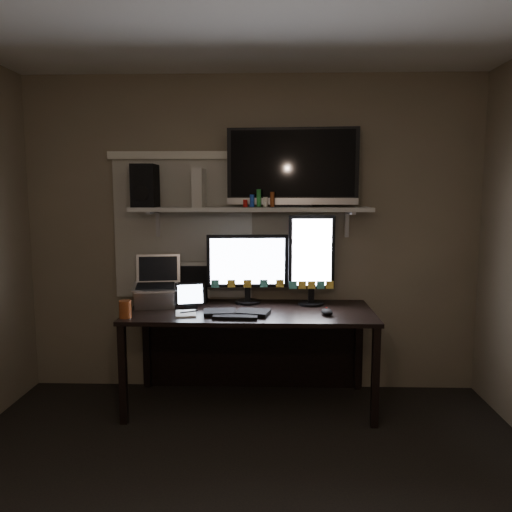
{
  "coord_description": "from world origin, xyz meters",
  "views": [
    {
      "loc": [
        0.15,
        -2.17,
        1.59
      ],
      "look_at": [
        0.05,
        1.25,
        1.15
      ],
      "focal_mm": 35.0,
      "sensor_mm": 36.0,
      "label": 1
    }
  ],
  "objects_px": {
    "desk": "(251,329)",
    "game_console": "(199,188)",
    "speaker": "(145,186)",
    "mouse": "(327,312)",
    "monitor_portrait": "(311,259)",
    "cup": "(125,309)",
    "laptop": "(155,282)",
    "keyboard": "(236,313)",
    "tablet": "(191,295)",
    "tv": "(292,168)",
    "monitor_landscape": "(248,268)"
  },
  "relations": [
    {
      "from": "desk",
      "to": "game_console",
      "type": "xyz_separation_m",
      "value": [
        -0.39,
        0.05,
        1.07
      ]
    },
    {
      "from": "desk",
      "to": "speaker",
      "type": "bearing_deg",
      "value": 176.03
    },
    {
      "from": "speaker",
      "to": "mouse",
      "type": "bearing_deg",
      "value": -12.62
    },
    {
      "from": "monitor_portrait",
      "to": "cup",
      "type": "distance_m",
      "value": 1.42
    },
    {
      "from": "desk",
      "to": "mouse",
      "type": "relative_size",
      "value": 14.95
    },
    {
      "from": "laptop",
      "to": "game_console",
      "type": "height_order",
      "value": "game_console"
    },
    {
      "from": "keyboard",
      "to": "tablet",
      "type": "bearing_deg",
      "value": 155.04
    },
    {
      "from": "cup",
      "to": "mouse",
      "type": "bearing_deg",
      "value": 5.17
    },
    {
      "from": "monitor_portrait",
      "to": "game_console",
      "type": "bearing_deg",
      "value": 178.27
    },
    {
      "from": "tablet",
      "to": "game_console",
      "type": "distance_m",
      "value": 0.81
    },
    {
      "from": "speaker",
      "to": "tv",
      "type": "bearing_deg",
      "value": 2.87
    },
    {
      "from": "cup",
      "to": "speaker",
      "type": "distance_m",
      "value": 0.96
    },
    {
      "from": "cup",
      "to": "game_console",
      "type": "distance_m",
      "value": 1.04
    },
    {
      "from": "tv",
      "to": "laptop",
      "type": "bearing_deg",
      "value": -168.89
    },
    {
      "from": "mouse",
      "to": "monitor_portrait",
      "type": "bearing_deg",
      "value": 94.35
    },
    {
      "from": "laptop",
      "to": "tv",
      "type": "bearing_deg",
      "value": -1.34
    },
    {
      "from": "desk",
      "to": "mouse",
      "type": "xyz_separation_m",
      "value": [
        0.55,
        -0.25,
        0.2
      ]
    },
    {
      "from": "monitor_portrait",
      "to": "mouse",
      "type": "xyz_separation_m",
      "value": [
        0.09,
        -0.33,
        -0.33
      ]
    },
    {
      "from": "mouse",
      "to": "cup",
      "type": "distance_m",
      "value": 1.41
    },
    {
      "from": "monitor_portrait",
      "to": "keyboard",
      "type": "relative_size",
      "value": 1.49
    },
    {
      "from": "mouse",
      "to": "tablet",
      "type": "height_order",
      "value": "tablet"
    },
    {
      "from": "laptop",
      "to": "speaker",
      "type": "relative_size",
      "value": 1.17
    },
    {
      "from": "monitor_landscape",
      "to": "game_console",
      "type": "height_order",
      "value": "game_console"
    },
    {
      "from": "desk",
      "to": "speaker",
      "type": "height_order",
      "value": "speaker"
    },
    {
      "from": "keyboard",
      "to": "monitor_portrait",
      "type": "bearing_deg",
      "value": 34.4
    },
    {
      "from": "mouse",
      "to": "tv",
      "type": "xyz_separation_m",
      "value": [
        -0.24,
        0.36,
        1.02
      ]
    },
    {
      "from": "mouse",
      "to": "desk",
      "type": "bearing_deg",
      "value": 144.47
    },
    {
      "from": "game_console",
      "to": "tv",
      "type": "bearing_deg",
      "value": 5.18
    },
    {
      "from": "monitor_landscape",
      "to": "monitor_portrait",
      "type": "height_order",
      "value": "monitor_portrait"
    },
    {
      "from": "laptop",
      "to": "game_console",
      "type": "distance_m",
      "value": 0.78
    },
    {
      "from": "laptop",
      "to": "tv",
      "type": "distance_m",
      "value": 1.35
    },
    {
      "from": "keyboard",
      "to": "tablet",
      "type": "xyz_separation_m",
      "value": [
        -0.35,
        0.19,
        0.08
      ]
    },
    {
      "from": "laptop",
      "to": "monitor_portrait",
      "type": "bearing_deg",
      "value": -3.8
    },
    {
      "from": "mouse",
      "to": "cup",
      "type": "xyz_separation_m",
      "value": [
        -1.4,
        -0.13,
        0.04
      ]
    },
    {
      "from": "mouse",
      "to": "tablet",
      "type": "distance_m",
      "value": 1.02
    },
    {
      "from": "cup",
      "to": "game_console",
      "type": "height_order",
      "value": "game_console"
    },
    {
      "from": "desk",
      "to": "game_console",
      "type": "relative_size",
      "value": 6.27
    },
    {
      "from": "desk",
      "to": "keyboard",
      "type": "bearing_deg",
      "value": -109.21
    },
    {
      "from": "tablet",
      "to": "speaker",
      "type": "distance_m",
      "value": 0.9
    },
    {
      "from": "tablet",
      "to": "game_console",
      "type": "bearing_deg",
      "value": 50.04
    },
    {
      "from": "mouse",
      "to": "laptop",
      "type": "xyz_separation_m",
      "value": [
        -1.27,
        0.23,
        0.17
      ]
    },
    {
      "from": "mouse",
      "to": "game_console",
      "type": "xyz_separation_m",
      "value": [
        -0.94,
        0.3,
        0.87
      ]
    },
    {
      "from": "keyboard",
      "to": "mouse",
      "type": "bearing_deg",
      "value": 3.97
    },
    {
      "from": "mouse",
      "to": "tv",
      "type": "height_order",
      "value": "tv"
    },
    {
      "from": "tablet",
      "to": "tv",
      "type": "xyz_separation_m",
      "value": [
        0.76,
        0.18,
        0.95
      ]
    },
    {
      "from": "mouse",
      "to": "laptop",
      "type": "bearing_deg",
      "value": 159.14
    },
    {
      "from": "tv",
      "to": "desk",
      "type": "bearing_deg",
      "value": -157.5
    },
    {
      "from": "monitor_portrait",
      "to": "tablet",
      "type": "height_order",
      "value": "monitor_portrait"
    },
    {
      "from": "monitor_landscape",
      "to": "speaker",
      "type": "bearing_deg",
      "value": -178.68
    },
    {
      "from": "monitor_landscape",
      "to": "speaker",
      "type": "xyz_separation_m",
      "value": [
        -0.77,
        -0.06,
        0.63
      ]
    }
  ]
}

